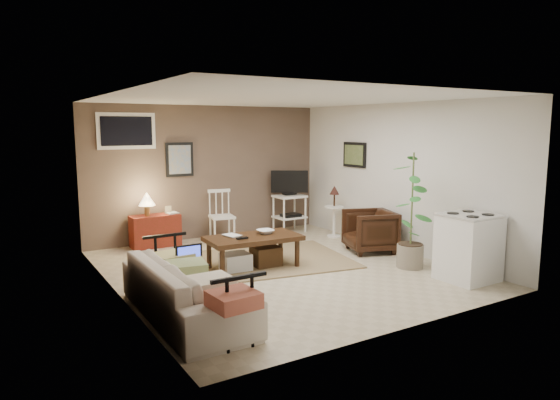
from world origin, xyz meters
TOP-DOWN VIEW (x-y plane):
  - floor at (0.00, 0.00)m, footprint 5.00×5.00m
  - art_back at (-0.55, 2.48)m, footprint 0.50×0.03m
  - art_right at (2.23, 1.05)m, footprint 0.03×0.60m
  - window at (-1.45, 2.48)m, footprint 0.96×0.03m
  - rug at (0.12, 0.45)m, footprint 2.56×2.19m
  - coffee_table at (-0.32, 0.20)m, footprint 1.37×0.76m
  - sofa at (-1.80, -1.04)m, footprint 0.61×2.08m
  - sofa_pillows at (-1.75, -1.28)m, footprint 0.40×1.98m
  - sofa_end_rails at (-1.68, -1.04)m, footprint 0.56×2.08m
  - laptop at (-1.60, -0.68)m, footprint 0.32×0.23m
  - red_console at (-1.11, 2.25)m, footprint 0.81×0.36m
  - spindle_chair at (0.07, 2.10)m, footprint 0.48×0.48m
  - tv_stand at (1.51, 2.10)m, footprint 0.64×0.46m
  - side_table at (1.95, 1.27)m, footprint 0.36×0.36m
  - armchair at (1.78, 0.09)m, footprint 0.89×0.91m
  - potted_plant at (1.65, -0.93)m, footprint 0.42×0.42m
  - stove at (1.86, -1.75)m, footprint 0.69×0.64m
  - bowl at (-0.08, 0.25)m, footprint 0.24×0.06m
  - book_table at (-0.67, 0.34)m, footprint 0.18×0.05m
  - book_console at (-0.89, 2.25)m, footprint 0.18×0.02m

SIDE VIEW (x-z plane):
  - floor at x=0.00m, z-range 0.00..0.00m
  - rug at x=0.12m, z-range 0.00..0.02m
  - coffee_table at x=-0.32m, z-range 0.03..0.53m
  - red_console at x=-1.11m, z-range -0.14..0.80m
  - sofa_end_rails at x=-1.68m, z-range 0.00..0.70m
  - armchair at x=1.78m, z-range 0.00..0.75m
  - sofa at x=-1.80m, z-range 0.00..0.82m
  - spindle_chair at x=0.07m, z-range -0.03..0.88m
  - stove at x=1.86m, z-range 0.00..0.90m
  - sofa_pillows at x=-1.75m, z-range 0.43..0.57m
  - laptop at x=-1.60m, z-range 0.42..0.64m
  - side_table at x=1.95m, z-range 0.11..1.07m
  - bowl at x=-0.08m, z-range 0.48..0.72m
  - book_table at x=-0.67m, z-range 0.48..0.73m
  - tv_stand at x=1.51m, z-range 0.03..1.23m
  - book_console at x=-0.89m, z-range 0.54..0.79m
  - potted_plant at x=1.65m, z-range 0.05..1.74m
  - art_back at x=-0.55m, z-range 1.15..1.75m
  - art_right at x=2.23m, z-range 1.29..1.75m
  - window at x=-1.45m, z-range 1.65..2.25m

